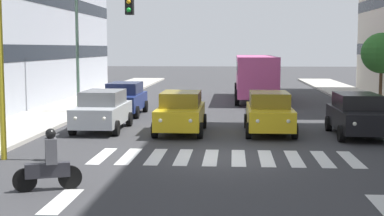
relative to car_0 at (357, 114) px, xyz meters
name	(u,v)px	position (x,y,z in m)	size (l,w,h in m)	color
ground_plane	(225,158)	(5.28, 4.87, -0.89)	(180.00, 180.00, 0.00)	#38383A
crosswalk_markings	(225,157)	(5.28, 4.87, -0.88)	(8.55, 2.80, 0.01)	silver
lane_arrow_1	(62,201)	(9.00, 10.37, -0.88)	(0.50, 2.20, 0.01)	silver
car_0	(357,114)	(0.00, 0.00, 0.00)	(2.02, 4.44, 1.72)	black
car_1	(269,112)	(3.50, -0.54, 0.00)	(2.02, 4.44, 1.72)	gold
car_2	(181,112)	(7.20, -0.43, 0.00)	(2.02, 4.44, 1.72)	gold
car_3	(103,110)	(10.63, -0.83, 0.00)	(2.02, 4.44, 1.72)	#B2B7BC
car_row2_0	(124,98)	(10.76, -6.45, 0.00)	(2.02, 4.44, 1.72)	navy
bus_behind_traffic	(255,73)	(3.50, -15.42, 0.97)	(2.78, 10.50, 3.00)	#DB5193
motorcycle_with_rider	(49,165)	(9.60, 9.43, -0.24)	(1.62, 0.72, 1.57)	black
traffic_light_gantry	(38,43)	(11.09, 5.69, 2.81)	(4.33, 0.36, 5.50)	#AD991E
street_lamp_right	(85,23)	(12.90, -6.69, 3.99)	(2.85, 0.28, 7.82)	#4C6B56
street_tree_2	(382,53)	(-3.96, -11.96, 2.35)	(2.47, 2.47, 4.33)	#513823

